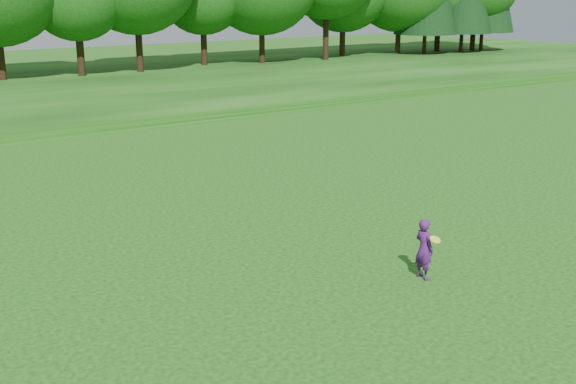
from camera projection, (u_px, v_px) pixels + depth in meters
ground at (234, 298)px, 15.57m from camera, size 140.00×140.00×0.00m
woman at (424, 249)px, 16.45m from camera, size 0.36×0.70×1.43m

